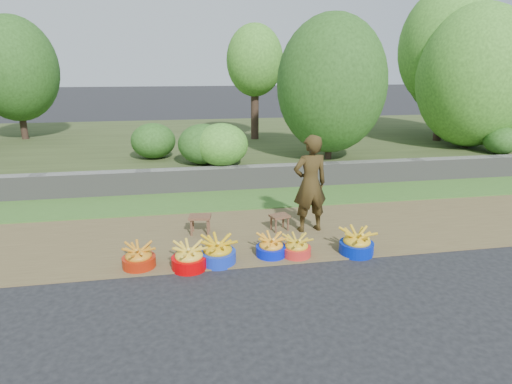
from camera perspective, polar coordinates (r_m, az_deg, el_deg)
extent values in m
plane|color=black|center=(6.36, 3.42, -9.72)|extent=(120.00, 120.00, 0.00)
cube|color=brown|center=(7.47, 1.18, -5.50)|extent=(80.00, 2.50, 0.02)
cube|color=#406E28|center=(9.32, -1.23, -0.92)|extent=(80.00, 1.50, 0.04)
cube|color=slate|center=(10.06, -2.00, 1.88)|extent=(80.00, 0.35, 0.55)
cube|color=#3B4822|center=(14.83, -4.74, 6.47)|extent=(80.00, 10.00, 0.50)
cylinder|color=#32221A|center=(16.00, -28.72, 8.77)|extent=(0.21, 0.21, 1.43)
ellipsoid|color=#2C5B1D|center=(15.93, -29.48, 14.09)|extent=(2.61, 2.61, 3.26)
cylinder|color=#32221A|center=(14.08, 26.35, 7.52)|extent=(0.17, 0.17, 1.06)
ellipsoid|color=#4B912B|center=(13.97, 27.14, 13.53)|extent=(3.18, 3.18, 3.97)
cylinder|color=#32221A|center=(11.15, 9.68, 7.08)|extent=(0.17, 0.17, 1.07)
ellipsoid|color=#2C5B1D|center=(11.02, 10.03, 13.98)|extent=(2.70, 2.70, 3.37)
cylinder|color=#32221A|center=(14.12, -0.16, 11.02)|extent=(0.25, 0.25, 1.94)
ellipsoid|color=#4B912B|center=(14.06, -0.17, 17.15)|extent=(1.79, 1.79, 2.24)
cylinder|color=#32221A|center=(14.96, 23.37, 10.06)|extent=(0.25, 0.25, 1.96)
ellipsoid|color=#4B912B|center=(14.91, 24.21, 17.14)|extent=(2.92, 2.92, 3.65)
cylinder|color=#32221A|center=(16.84, 23.70, 9.87)|extent=(0.22, 0.22, 1.54)
ellipsoid|color=#4B912B|center=(16.77, 24.36, 15.38)|extent=(2.86, 2.86, 3.58)
cylinder|color=#32221A|center=(16.43, 13.24, 10.79)|extent=(0.22, 0.22, 1.62)
ellipsoid|color=#4B912B|center=(16.36, 13.54, 15.16)|extent=(1.49, 1.49, 1.87)
ellipsoid|color=#4B912B|center=(10.27, -4.60, 6.31)|extent=(1.26, 1.26, 1.01)
ellipsoid|color=#2C5B1D|center=(13.42, 29.91, 5.97)|extent=(0.92, 0.92, 0.74)
ellipsoid|color=#2C5B1D|center=(11.40, -13.54, 6.65)|extent=(1.13, 1.13, 0.91)
ellipsoid|color=#2C5B1D|center=(10.50, -7.05, 6.36)|extent=(1.22, 1.22, 0.97)
cylinder|color=#A31F08|center=(6.46, -15.32, -9.02)|extent=(0.48, 0.48, 0.17)
ellipsoid|color=orange|center=(6.41, -15.40, -7.94)|extent=(0.42, 0.42, 0.27)
cylinder|color=#CA0003|center=(6.29, -8.88, -9.28)|extent=(0.51, 0.51, 0.18)
ellipsoid|color=yellow|center=(6.23, -8.94, -8.11)|extent=(0.45, 0.45, 0.29)
cylinder|color=#1532BE|center=(6.40, -5.11, -8.63)|extent=(0.53, 0.53, 0.19)
ellipsoid|color=gold|center=(6.34, -5.14, -7.40)|extent=(0.47, 0.47, 0.31)
cylinder|color=#0417D1|center=(6.60, 2.02, -7.90)|extent=(0.46, 0.46, 0.17)
ellipsoid|color=orange|center=(6.54, 2.03, -6.87)|extent=(0.41, 0.41, 0.26)
cylinder|color=red|center=(6.62, 5.41, -7.92)|extent=(0.44, 0.44, 0.16)
ellipsoid|color=gold|center=(6.57, 5.44, -6.93)|extent=(0.39, 0.39, 0.25)
cylinder|color=#021DAB|center=(6.85, 13.23, -7.29)|extent=(0.53, 0.53, 0.19)
ellipsoid|color=gold|center=(6.79, 13.31, -6.15)|extent=(0.47, 0.47, 0.30)
cube|color=brown|center=(7.39, -7.49, -3.31)|extent=(0.41, 0.34, 0.04)
cylinder|color=brown|center=(7.37, -8.62, -4.75)|extent=(0.04, 0.04, 0.28)
cylinder|color=brown|center=(7.34, -6.44, -4.76)|extent=(0.04, 0.04, 0.28)
cylinder|color=brown|center=(7.55, -8.42, -4.22)|extent=(0.04, 0.04, 0.28)
cylinder|color=brown|center=(7.52, -6.30, -4.23)|extent=(0.04, 0.04, 0.28)
cube|color=brown|center=(7.49, 3.18, -3.21)|extent=(0.38, 0.33, 0.04)
cylinder|color=brown|center=(7.42, 2.66, -4.58)|extent=(0.03, 0.03, 0.25)
cylinder|color=brown|center=(7.53, 4.30, -4.28)|extent=(0.03, 0.03, 0.25)
cylinder|color=brown|center=(7.56, 2.03, -4.17)|extent=(0.03, 0.03, 0.25)
cylinder|color=brown|center=(7.67, 3.65, -3.88)|extent=(0.03, 0.03, 0.25)
imported|color=black|center=(7.37, 7.22, 1.09)|extent=(0.66, 0.48, 1.69)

